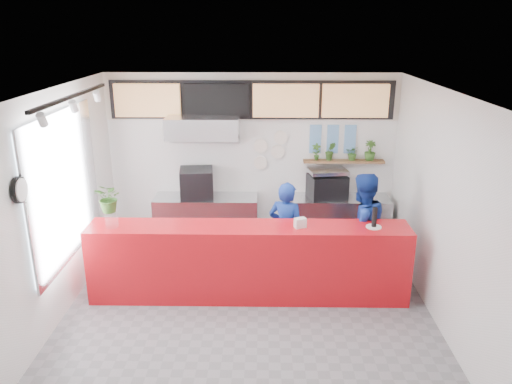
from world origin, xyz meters
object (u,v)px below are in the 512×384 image
at_px(service_counter, 249,262).
at_px(staff_right, 361,229).
at_px(panini_oven, 197,183).
at_px(staff_center, 286,231).
at_px(espresso_machine, 327,186).
at_px(pepper_mill, 374,217).

relative_size(service_counter, staff_right, 2.60).
relative_size(panini_oven, staff_center, 0.36).
distance_m(service_counter, staff_right, 1.75).
height_order(panini_oven, staff_center, staff_center).
height_order(espresso_machine, staff_right, staff_right).
bearing_deg(panini_oven, pepper_mill, -40.97).
relative_size(staff_right, pepper_mill, 6.25).
distance_m(espresso_machine, staff_right, 1.39).
distance_m(service_counter, pepper_mill, 1.87).
distance_m(service_counter, panini_oven, 2.12).
bearing_deg(staff_center, staff_right, -164.50).
relative_size(staff_center, pepper_mill, 5.59).
distance_m(staff_right, pepper_mill, 0.63).
bearing_deg(pepper_mill, service_counter, 179.35).
xyz_separation_m(staff_right, pepper_mill, (0.07, -0.49, 0.39)).
height_order(panini_oven, staff_right, staff_right).
xyz_separation_m(service_counter, staff_center, (0.55, 0.61, 0.22)).
height_order(service_counter, panini_oven, panini_oven).
xyz_separation_m(service_counter, espresso_machine, (1.31, 1.80, 0.55)).
distance_m(service_counter, staff_center, 0.86).
bearing_deg(service_counter, espresso_machine, 54.06).
bearing_deg(espresso_machine, pepper_mill, -90.57).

